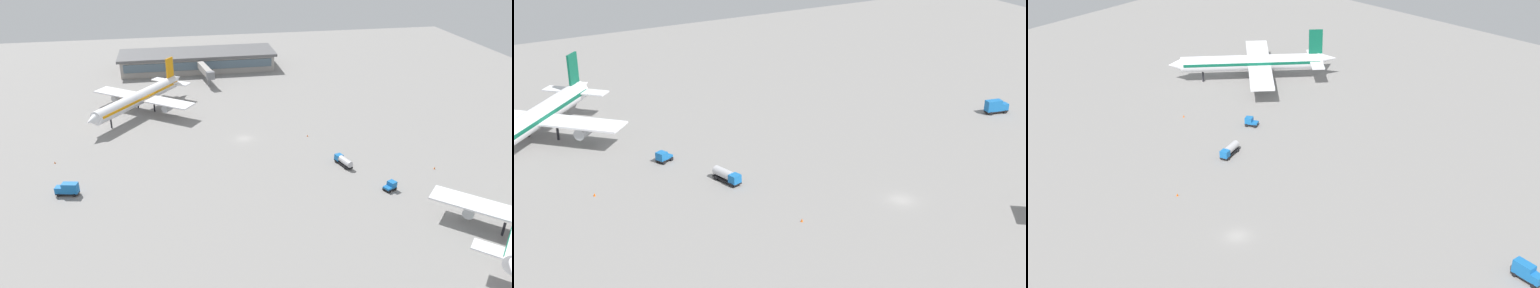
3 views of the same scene
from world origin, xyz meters
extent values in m
plane|color=gray|center=(0.00, 0.00, 0.00)|extent=(288.00, 288.00, 0.00)
cylinder|color=white|center=(-52.65, 58.76, 5.44)|extent=(31.68, 33.03, 4.54)
cone|color=white|center=(-37.52, 74.71, 6.12)|extent=(6.54, 6.61, 3.63)
cube|color=#0C593F|center=(-52.65, 58.76, 5.78)|extent=(30.61, 31.90, 0.82)
cube|color=white|center=(-51.23, 60.26, 4.99)|extent=(32.96, 31.76, 0.41)
cylinder|color=#A5A8AD|center=(-43.28, 52.71, 3.40)|extent=(5.50, 5.61, 2.50)
cube|color=white|center=(-39.88, 72.22, 5.90)|extent=(13.91, 13.47, 0.33)
cube|color=#0C593F|center=(-39.88, 72.22, 11.34)|extent=(3.08, 3.21, 7.26)
cylinder|color=black|center=(-47.75, 58.66, 1.59)|extent=(0.54, 0.54, 3.18)
cylinder|color=black|center=(-53.01, 63.66, 1.59)|extent=(0.54, 0.54, 3.18)
cube|color=black|center=(48.14, 24.86, 0.55)|extent=(5.86, 2.96, 0.30)
cube|color=#1966B2|center=(50.01, 24.49, 1.50)|extent=(2.14, 2.22, 1.60)
cube|color=#3F596B|center=(50.80, 24.33, 1.82)|extent=(0.39, 1.58, 0.90)
cube|color=#1966B2|center=(47.26, 25.04, 2.00)|extent=(4.10, 2.61, 2.60)
cylinder|color=black|center=(50.25, 25.41, 0.40)|extent=(0.84, 0.45, 0.80)
cylinder|color=black|center=(49.88, 23.55, 0.40)|extent=(0.84, 0.45, 0.80)
cylinder|color=black|center=(46.41, 26.18, 0.40)|extent=(0.84, 0.45, 0.80)
cylinder|color=black|center=(46.04, 24.32, 0.40)|extent=(0.84, 0.45, 0.80)
cube|color=black|center=(-31.64, 36.75, 0.55)|extent=(3.71, 3.10, 0.30)
cube|color=#1966B2|center=(-32.27, 36.45, 1.50)|extent=(2.45, 2.49, 1.60)
cube|color=#3F596B|center=(-32.99, 36.09, 1.82)|extent=(0.77, 1.47, 0.90)
cube|color=#1966B2|center=(-30.83, 37.14, 0.95)|extent=(2.09, 2.32, 0.50)
cylinder|color=black|center=(-32.23, 35.41, 0.40)|extent=(0.85, 0.62, 0.80)
cylinder|color=black|center=(-33.06, 37.12, 0.40)|extent=(0.85, 0.62, 0.80)
cylinder|color=black|center=(-30.21, 36.38, 0.40)|extent=(0.85, 0.62, 0.80)
cylinder|color=black|center=(-31.04, 38.09, 0.40)|extent=(0.85, 0.62, 0.80)
cube|color=black|center=(-24.60, 22.04, 0.55)|extent=(3.62, 6.58, 0.30)
cube|color=#1966B2|center=(-23.96, 19.88, 1.50)|extent=(2.33, 2.27, 1.60)
cube|color=#3F596B|center=(-23.73, 19.10, 1.82)|extent=(1.55, 0.53, 0.90)
cylinder|color=#B7B7BC|center=(-24.85, 22.90, 1.60)|extent=(3.01, 4.83, 1.80)
cylinder|color=black|center=(-23.06, 20.19, 0.40)|extent=(0.52, 0.85, 0.80)
cylinder|color=black|center=(-24.88, 19.65, 0.40)|extent=(0.52, 0.85, 0.80)
cylinder|color=black|center=(-24.31, 24.42, 0.40)|extent=(0.52, 0.85, 0.80)
cylinder|color=black|center=(-26.14, 23.88, 0.40)|extent=(0.52, 0.85, 0.80)
cone|color=#EA590C|center=(-48.53, 28.48, 0.30)|extent=(0.44, 0.44, 0.60)
cone|color=#EA590C|center=(-20.02, 1.86, 0.30)|extent=(0.44, 0.44, 0.60)
camera|label=1|loc=(19.47, 131.37, 62.33)|focal=33.02mm
camera|label=2|loc=(-77.19, -90.76, 60.89)|focal=50.63mm
camera|label=3|loc=(81.82, -77.85, 80.06)|focal=49.18mm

